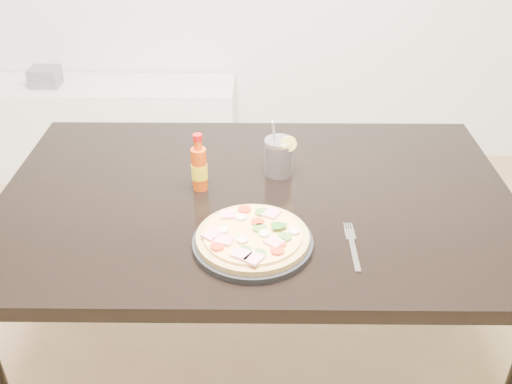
{
  "coord_description": "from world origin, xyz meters",
  "views": [
    {
      "loc": [
        0.04,
        -0.68,
        1.58
      ],
      "look_at": [
        0.03,
        0.52,
        0.83
      ],
      "focal_mm": 40.0,
      "sensor_mm": 36.0,
      "label": 1
    }
  ],
  "objects_px": {
    "pizza": "(253,236)",
    "cola_cup": "(279,157)",
    "plate": "(253,243)",
    "fork": "(352,245)",
    "media_console": "(104,129)",
    "hot_sauce_bottle": "(199,168)",
    "dining_table": "(256,218)"
  },
  "relations": [
    {
      "from": "cola_cup",
      "to": "fork",
      "type": "height_order",
      "value": "cola_cup"
    },
    {
      "from": "fork",
      "to": "pizza",
      "type": "bearing_deg",
      "value": -179.67
    },
    {
      "from": "plate",
      "to": "fork",
      "type": "xyz_separation_m",
      "value": [
        0.24,
        0.0,
        -0.01
      ]
    },
    {
      "from": "pizza",
      "to": "media_console",
      "type": "relative_size",
      "value": 0.19
    },
    {
      "from": "fork",
      "to": "media_console",
      "type": "distance_m",
      "value": 2.04
    },
    {
      "from": "media_console",
      "to": "dining_table",
      "type": "bearing_deg",
      "value": -59.97
    },
    {
      "from": "pizza",
      "to": "media_console",
      "type": "bearing_deg",
      "value": 116.25
    },
    {
      "from": "cola_cup",
      "to": "pizza",
      "type": "bearing_deg",
      "value": -101.34
    },
    {
      "from": "cola_cup",
      "to": "media_console",
      "type": "relative_size",
      "value": 0.12
    },
    {
      "from": "fork",
      "to": "hot_sauce_bottle",
      "type": "bearing_deg",
      "value": 146.38
    },
    {
      "from": "dining_table",
      "to": "fork",
      "type": "bearing_deg",
      "value": -45.13
    },
    {
      "from": "dining_table",
      "to": "media_console",
      "type": "distance_m",
      "value": 1.71
    },
    {
      "from": "pizza",
      "to": "cola_cup",
      "type": "height_order",
      "value": "cola_cup"
    },
    {
      "from": "plate",
      "to": "fork",
      "type": "distance_m",
      "value": 0.24
    },
    {
      "from": "plate",
      "to": "media_console",
      "type": "relative_size",
      "value": 0.21
    },
    {
      "from": "cola_cup",
      "to": "media_console",
      "type": "bearing_deg",
      "value": 123.97
    },
    {
      "from": "pizza",
      "to": "cola_cup",
      "type": "xyz_separation_m",
      "value": [
        0.07,
        0.34,
        0.02
      ]
    },
    {
      "from": "pizza",
      "to": "hot_sauce_bottle",
      "type": "bearing_deg",
      "value": 119.97
    },
    {
      "from": "pizza",
      "to": "hot_sauce_bottle",
      "type": "distance_m",
      "value": 0.3
    },
    {
      "from": "dining_table",
      "to": "fork",
      "type": "xyz_separation_m",
      "value": [
        0.23,
        -0.23,
        0.09
      ]
    },
    {
      "from": "plate",
      "to": "pizza",
      "type": "height_order",
      "value": "pizza"
    },
    {
      "from": "hot_sauce_bottle",
      "to": "cola_cup",
      "type": "relative_size",
      "value": 0.96
    },
    {
      "from": "plate",
      "to": "cola_cup",
      "type": "xyz_separation_m",
      "value": [
        0.07,
        0.34,
        0.04
      ]
    },
    {
      "from": "dining_table",
      "to": "cola_cup",
      "type": "relative_size",
      "value": 8.08
    },
    {
      "from": "plate",
      "to": "cola_cup",
      "type": "distance_m",
      "value": 0.35
    },
    {
      "from": "dining_table",
      "to": "pizza",
      "type": "height_order",
      "value": "pizza"
    },
    {
      "from": "plate",
      "to": "hot_sauce_bottle",
      "type": "relative_size",
      "value": 1.73
    },
    {
      "from": "dining_table",
      "to": "cola_cup",
      "type": "bearing_deg",
      "value": 60.7
    },
    {
      "from": "pizza",
      "to": "media_console",
      "type": "xyz_separation_m",
      "value": [
        -0.82,
        1.67,
        -0.53
      ]
    },
    {
      "from": "dining_table",
      "to": "fork",
      "type": "height_order",
      "value": "fork"
    },
    {
      "from": "hot_sauce_bottle",
      "to": "cola_cup",
      "type": "xyz_separation_m",
      "value": [
        0.22,
        0.09,
        -0.01
      ]
    },
    {
      "from": "cola_cup",
      "to": "media_console",
      "type": "xyz_separation_m",
      "value": [
        -0.89,
        1.32,
        -0.55
      ]
    }
  ]
}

